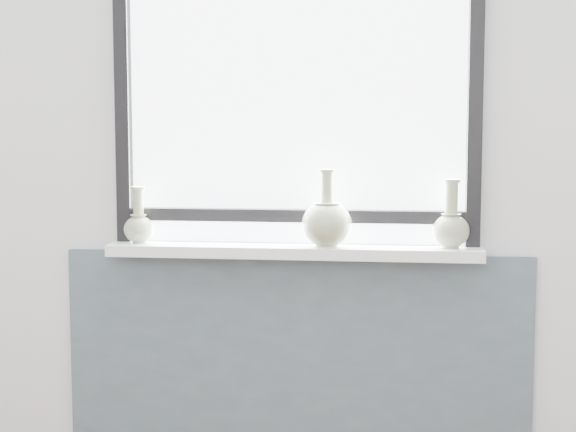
# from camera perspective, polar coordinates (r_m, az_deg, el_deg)

# --- Properties ---
(back_wall) EXTENTS (3.60, 0.02, 2.60)m
(back_wall) POSITION_cam_1_polar(r_m,az_deg,el_deg) (3.19, 0.57, 5.49)
(back_wall) COLOR silver
(back_wall) RESTS_ON ground
(apron_panel) EXTENTS (1.70, 0.03, 0.86)m
(apron_panel) POSITION_cam_1_polar(r_m,az_deg,el_deg) (3.28, 0.49, -9.89)
(apron_panel) COLOR #4E5E6A
(apron_panel) RESTS_ON ground
(windowsill) EXTENTS (1.32, 0.18, 0.04)m
(windowsill) POSITION_cam_1_polar(r_m,az_deg,el_deg) (3.12, 0.35, -2.26)
(windowsill) COLOR white
(windowsill) RESTS_ON apron_panel
(window) EXTENTS (1.30, 0.06, 1.05)m
(window) POSITION_cam_1_polar(r_m,az_deg,el_deg) (3.15, 0.49, 8.05)
(window) COLOR black
(window) RESTS_ON windowsill
(vase_a) EXTENTS (0.11, 0.11, 0.20)m
(vase_a) POSITION_cam_1_polar(r_m,az_deg,el_deg) (3.21, -9.62, -0.60)
(vase_a) COLOR #A4AE89
(vase_a) RESTS_ON windowsill
(vase_b) EXTENTS (0.17, 0.17, 0.27)m
(vase_b) POSITION_cam_1_polar(r_m,az_deg,el_deg) (3.07, 2.52, -0.37)
(vase_b) COLOR #A4AE89
(vase_b) RESTS_ON windowsill
(vase_c) EXTENTS (0.13, 0.13, 0.24)m
(vase_c) POSITION_cam_1_polar(r_m,az_deg,el_deg) (3.09, 10.49, -0.65)
(vase_c) COLOR #A4AE89
(vase_c) RESTS_ON windowsill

